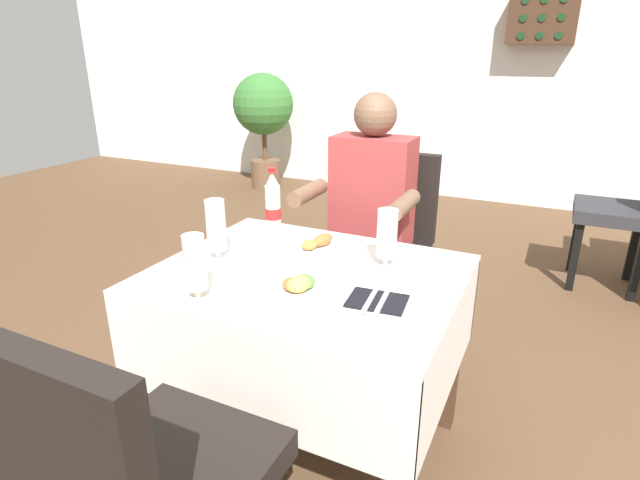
{
  "coord_description": "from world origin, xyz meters",
  "views": [
    {
      "loc": [
        0.57,
        -1.27,
        1.42
      ],
      "look_at": [
        -0.14,
        0.2,
        0.81
      ],
      "focal_mm": 28.14,
      "sensor_mm": 36.0,
      "label": 1
    }
  ],
  "objects_px": {
    "cola_bottle_primary": "(273,206)",
    "potted_plant_corner": "(263,112)",
    "chair_far_diner_seat": "(383,243)",
    "seated_diner_far": "(367,217)",
    "napkin_cutlery_set": "(377,301)",
    "wall_bottle_rack": "(543,18)",
    "plate_far_diner": "(315,247)",
    "background_chair_left": "(632,204)",
    "plate_near_camera": "(298,289)",
    "main_dining_table": "(308,318)",
    "beer_glass_middle": "(216,228)",
    "beer_glass_right": "(195,267)",
    "beer_glass_left": "(387,236)"
  },
  "relations": [
    {
      "from": "cola_bottle_primary",
      "to": "potted_plant_corner",
      "type": "distance_m",
      "value": 3.62
    },
    {
      "from": "chair_far_diner_seat",
      "to": "seated_diner_far",
      "type": "height_order",
      "value": "seated_diner_far"
    },
    {
      "from": "napkin_cutlery_set",
      "to": "wall_bottle_rack",
      "type": "bearing_deg",
      "value": 88.43
    },
    {
      "from": "plate_far_diner",
      "to": "background_chair_left",
      "type": "distance_m",
      "value": 2.26
    },
    {
      "from": "plate_near_camera",
      "to": "potted_plant_corner",
      "type": "bearing_deg",
      "value": 123.22
    },
    {
      "from": "main_dining_table",
      "to": "background_chair_left",
      "type": "distance_m",
      "value": 2.38
    },
    {
      "from": "cola_bottle_primary",
      "to": "napkin_cutlery_set",
      "type": "distance_m",
      "value": 0.69
    },
    {
      "from": "beer_glass_middle",
      "to": "napkin_cutlery_set",
      "type": "height_order",
      "value": "beer_glass_middle"
    },
    {
      "from": "seated_diner_far",
      "to": "background_chair_left",
      "type": "distance_m",
      "value": 1.84
    },
    {
      "from": "beer_glass_right",
      "to": "background_chair_left",
      "type": "relative_size",
      "value": 0.21
    },
    {
      "from": "main_dining_table",
      "to": "plate_near_camera",
      "type": "xyz_separation_m",
      "value": [
        0.05,
        -0.16,
        0.2
      ]
    },
    {
      "from": "background_chair_left",
      "to": "wall_bottle_rack",
      "type": "relative_size",
      "value": 1.73
    },
    {
      "from": "beer_glass_right",
      "to": "wall_bottle_rack",
      "type": "xyz_separation_m",
      "value": [
        0.6,
        4.01,
        0.86
      ]
    },
    {
      "from": "chair_far_diner_seat",
      "to": "background_chair_left",
      "type": "xyz_separation_m",
      "value": [
        1.15,
        1.29,
        0.0
      ]
    },
    {
      "from": "seated_diner_far",
      "to": "beer_glass_middle",
      "type": "distance_m",
      "value": 0.79
    },
    {
      "from": "main_dining_table",
      "to": "chair_far_diner_seat",
      "type": "xyz_separation_m",
      "value": [
        0.0,
        0.8,
        0.01
      ]
    },
    {
      "from": "beer_glass_right",
      "to": "wall_bottle_rack",
      "type": "relative_size",
      "value": 0.36
    },
    {
      "from": "plate_near_camera",
      "to": "napkin_cutlery_set",
      "type": "bearing_deg",
      "value": 13.55
    },
    {
      "from": "beer_glass_right",
      "to": "wall_bottle_rack",
      "type": "bearing_deg",
      "value": 81.56
    },
    {
      "from": "beer_glass_left",
      "to": "cola_bottle_primary",
      "type": "height_order",
      "value": "cola_bottle_primary"
    },
    {
      "from": "wall_bottle_rack",
      "to": "background_chair_left",
      "type": "bearing_deg",
      "value": -64.83
    },
    {
      "from": "seated_diner_far",
      "to": "wall_bottle_rack",
      "type": "height_order",
      "value": "wall_bottle_rack"
    },
    {
      "from": "beer_glass_left",
      "to": "main_dining_table",
      "type": "bearing_deg",
      "value": -143.37
    },
    {
      "from": "beer_glass_middle",
      "to": "wall_bottle_rack",
      "type": "relative_size",
      "value": 0.39
    },
    {
      "from": "napkin_cutlery_set",
      "to": "potted_plant_corner",
      "type": "distance_m",
      "value": 4.25
    },
    {
      "from": "chair_far_diner_seat",
      "to": "background_chair_left",
      "type": "relative_size",
      "value": 1.0
    },
    {
      "from": "background_chair_left",
      "to": "potted_plant_corner",
      "type": "height_order",
      "value": "potted_plant_corner"
    },
    {
      "from": "potted_plant_corner",
      "to": "wall_bottle_rack",
      "type": "height_order",
      "value": "wall_bottle_rack"
    },
    {
      "from": "plate_near_camera",
      "to": "beer_glass_left",
      "type": "distance_m",
      "value": 0.38
    },
    {
      "from": "beer_glass_left",
      "to": "beer_glass_middle",
      "type": "height_order",
      "value": "beer_glass_middle"
    },
    {
      "from": "chair_far_diner_seat",
      "to": "background_chair_left",
      "type": "distance_m",
      "value": 1.73
    },
    {
      "from": "chair_far_diner_seat",
      "to": "main_dining_table",
      "type": "bearing_deg",
      "value": -90.0
    },
    {
      "from": "napkin_cutlery_set",
      "to": "background_chair_left",
      "type": "height_order",
      "value": "background_chair_left"
    },
    {
      "from": "beer_glass_middle",
      "to": "wall_bottle_rack",
      "type": "distance_m",
      "value": 3.89
    },
    {
      "from": "cola_bottle_primary",
      "to": "potted_plant_corner",
      "type": "relative_size",
      "value": 0.23
    },
    {
      "from": "plate_far_diner",
      "to": "beer_glass_left",
      "type": "distance_m",
      "value": 0.3
    },
    {
      "from": "main_dining_table",
      "to": "beer_glass_left",
      "type": "distance_m",
      "value": 0.4
    },
    {
      "from": "beer_glass_right",
      "to": "background_chair_left",
      "type": "height_order",
      "value": "background_chair_left"
    },
    {
      "from": "seated_diner_far",
      "to": "background_chair_left",
      "type": "xyz_separation_m",
      "value": [
        1.19,
        1.4,
        -0.16
      ]
    },
    {
      "from": "chair_far_diner_seat",
      "to": "beer_glass_left",
      "type": "xyz_separation_m",
      "value": [
        0.22,
        -0.63,
        0.28
      ]
    },
    {
      "from": "plate_far_diner",
      "to": "beer_glass_left",
      "type": "bearing_deg",
      "value": -3.46
    },
    {
      "from": "plate_near_camera",
      "to": "cola_bottle_primary",
      "type": "bearing_deg",
      "value": 128.38
    },
    {
      "from": "main_dining_table",
      "to": "chair_far_diner_seat",
      "type": "bearing_deg",
      "value": 90.0
    },
    {
      "from": "main_dining_table",
      "to": "beer_glass_right",
      "type": "height_order",
      "value": "beer_glass_right"
    },
    {
      "from": "beer_glass_left",
      "to": "wall_bottle_rack",
      "type": "relative_size",
      "value": 0.36
    },
    {
      "from": "main_dining_table",
      "to": "beer_glass_right",
      "type": "bearing_deg",
      "value": -122.85
    },
    {
      "from": "napkin_cutlery_set",
      "to": "wall_bottle_rack",
      "type": "relative_size",
      "value": 0.35
    },
    {
      "from": "seated_diner_far",
      "to": "potted_plant_corner",
      "type": "xyz_separation_m",
      "value": [
        -2.18,
        2.63,
        0.11
      ]
    },
    {
      "from": "beer_glass_right",
      "to": "background_chair_left",
      "type": "bearing_deg",
      "value": 60.66
    },
    {
      "from": "chair_far_diner_seat",
      "to": "plate_far_diner",
      "type": "bearing_deg",
      "value": -95.51
    }
  ]
}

